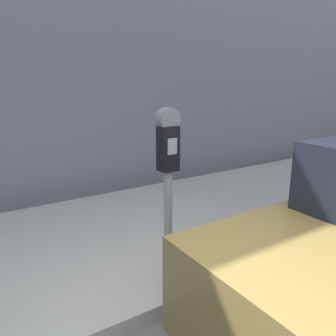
{
  "coord_description": "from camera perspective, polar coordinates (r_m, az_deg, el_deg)",
  "views": [
    {
      "loc": [
        -1.02,
        -1.13,
        1.86
      ],
      "look_at": [
        0.38,
        1.08,
        1.17
      ],
      "focal_mm": 35.0,
      "sensor_mm": 36.0,
      "label": 1
    }
  ],
  "objects": [
    {
      "name": "building_facade",
      "position": [
        5.43,
        -23.21,
        24.88
      ],
      "size": [
        24.0,
        0.3,
        5.82
      ],
      "color": "gray",
      "rests_on": "ground_plane"
    },
    {
      "name": "sidewalk",
      "position": [
        3.92,
        -13.99,
        -12.98
      ],
      "size": [
        24.0,
        2.8,
        0.12
      ],
      "color": "#BCB7AD",
      "rests_on": "ground_plane"
    },
    {
      "name": "parking_meter",
      "position": [
        2.71,
        0.0,
        -0.48
      ],
      "size": [
        0.19,
        0.13,
        1.54
      ],
      "color": "gray",
      "rests_on": "sidewalk"
    }
  ]
}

